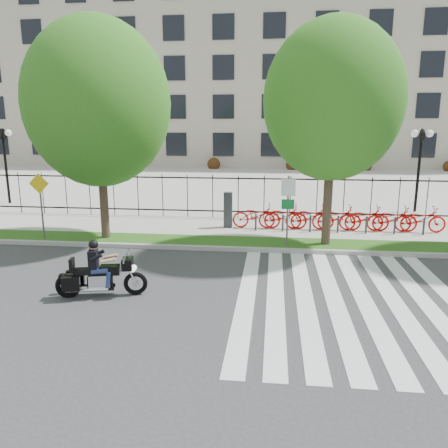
# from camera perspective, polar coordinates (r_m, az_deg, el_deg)

# --- Properties ---
(ground) EXTENTS (120.00, 120.00, 0.00)m
(ground) POSITION_cam_1_polar(r_m,az_deg,el_deg) (11.98, -7.70, -8.74)
(ground) COLOR #313133
(ground) RESTS_ON ground
(curb) EXTENTS (60.00, 0.20, 0.15)m
(curb) POSITION_cam_1_polar(r_m,az_deg,el_deg) (15.75, -4.07, -3.11)
(curb) COLOR #9A9991
(curb) RESTS_ON ground
(grass_verge) EXTENTS (60.00, 1.50, 0.15)m
(grass_verge) POSITION_cam_1_polar(r_m,az_deg,el_deg) (16.56, -3.53, -2.32)
(grass_verge) COLOR #214C13
(grass_verge) RESTS_ON ground
(sidewalk) EXTENTS (60.00, 3.50, 0.15)m
(sidewalk) POSITION_cam_1_polar(r_m,az_deg,el_deg) (18.95, -2.21, -0.38)
(sidewalk) COLOR #A6A49C
(sidewalk) RESTS_ON ground
(plaza) EXTENTS (80.00, 34.00, 0.10)m
(plaza) POSITION_cam_1_polar(r_m,az_deg,el_deg) (36.16, 2.04, 5.82)
(plaza) COLOR #A6A49C
(plaza) RESTS_ON ground
(crosswalk_stripes) EXTENTS (5.70, 8.00, 0.01)m
(crosswalk_stripes) POSITION_cam_1_polar(r_m,az_deg,el_deg) (11.80, 15.99, -9.43)
(crosswalk_stripes) COLOR silver
(crosswalk_stripes) RESTS_ON ground
(iron_fence) EXTENTS (30.00, 0.06, 2.00)m
(iron_fence) POSITION_cam_1_polar(r_m,az_deg,el_deg) (20.45, -1.49, 3.65)
(iron_fence) COLOR black
(iron_fence) RESTS_ON sidewalk
(office_building) EXTENTS (60.00, 21.90, 20.15)m
(office_building) POSITION_cam_1_polar(r_m,az_deg,el_deg) (56.07, 3.83, 18.37)
(office_building) COLOR #ABA38A
(office_building) RESTS_ON ground
(lamp_post_left) EXTENTS (1.06, 0.70, 4.25)m
(lamp_post_left) POSITION_cam_1_polar(r_m,az_deg,el_deg) (27.22, -26.81, 8.91)
(lamp_post_left) COLOR black
(lamp_post_left) RESTS_ON ground
(lamp_post_right) EXTENTS (1.06, 0.70, 4.25)m
(lamp_post_right) POSITION_cam_1_polar(r_m,az_deg,el_deg) (23.92, 24.29, 8.82)
(lamp_post_right) COLOR black
(lamp_post_right) RESTS_ON ground
(street_tree_1) EXTENTS (5.26, 5.26, 8.03)m
(street_tree_1) POSITION_cam_1_polar(r_m,az_deg,el_deg) (17.02, -16.14, 14.89)
(street_tree_1) COLOR #38261E
(street_tree_1) RESTS_ON grass_verge
(street_tree_2) EXTENTS (4.75, 4.75, 7.79)m
(street_tree_2) POSITION_cam_1_polar(r_m,az_deg,el_deg) (15.89, 14.03, 15.35)
(street_tree_2) COLOR #38261E
(street_tree_2) RESTS_ON grass_verge
(bike_share_station) EXTENTS (8.97, 0.89, 1.50)m
(bike_share_station) POSITION_cam_1_polar(r_m,az_deg,el_deg) (18.54, 14.32, 0.84)
(bike_share_station) COLOR #2D2D33
(bike_share_station) RESTS_ON sidewalk
(sign_pole_regulatory) EXTENTS (0.50, 0.09, 2.50)m
(sign_pole_regulatory) POSITION_cam_1_polar(r_m,az_deg,el_deg) (15.60, 8.35, 2.90)
(sign_pole_regulatory) COLOR #59595B
(sign_pole_regulatory) RESTS_ON grass_verge
(sign_pole_warning) EXTENTS (0.78, 0.09, 2.49)m
(sign_pole_warning) POSITION_cam_1_polar(r_m,az_deg,el_deg) (17.89, -22.86, 3.29)
(sign_pole_warning) COLOR #59595B
(sign_pole_warning) RESTS_ON grass_verge
(motorcycle_rider) EXTENTS (2.33, 0.97, 1.82)m
(motorcycle_rider) POSITION_cam_1_polar(r_m,az_deg,el_deg) (11.83, -15.82, -6.27)
(motorcycle_rider) COLOR black
(motorcycle_rider) RESTS_ON ground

